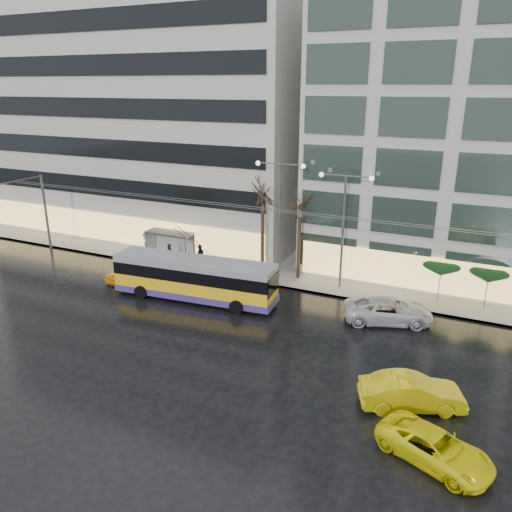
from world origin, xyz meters
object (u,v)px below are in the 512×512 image
Objects in this scene: bus_shelter at (167,239)px; street_lamp_near at (280,205)px; trolleybus at (195,280)px; taxi_a at (129,271)px.

bus_shelter is 0.47× the size of street_lamp_near.
street_lamp_near is (3.87, 6.31, 4.51)m from trolleybus.
bus_shelter is (-6.52, 6.19, 0.48)m from trolleybus.
taxi_a is (-10.61, -5.22, -5.33)m from street_lamp_near.
taxi_a is (-0.22, -5.11, -1.30)m from bus_shelter.
trolleybus reaches higher than bus_shelter.
taxi_a is at bearing -92.52° from bus_shelter.
trolleybus is 3.07× the size of taxi_a.
trolleybus is at bearing -121.51° from street_lamp_near.
trolleybus is 6.88m from taxi_a.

